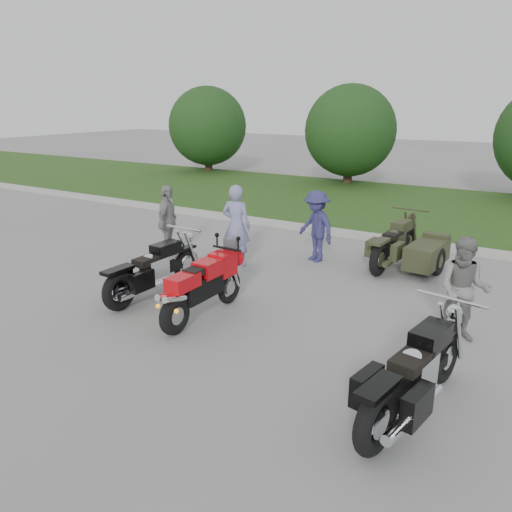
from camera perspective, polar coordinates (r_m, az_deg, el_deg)
The scene contains 13 objects.
ground at distance 8.02m, azimuth -4.63°, elevation -7.52°, with size 80.00×80.00×0.00m, color gray.
curb at distance 13.05m, azimuth 10.82°, elevation 2.47°, with size 60.00×0.30×0.15m, color #AFACA5.
grass_strip at distance 16.92m, azimuth 15.80°, elevation 5.51°, with size 60.00×8.00×0.14m, color #3B6121.
tree_far_left at distance 24.10m, azimuth -5.56°, elevation 14.55°, with size 3.60×3.60×4.00m.
tree_mid_left at distance 20.74m, azimuth 10.71°, elevation 13.88°, with size 3.60×3.60×4.00m.
sportbike_red at distance 7.95m, azimuth -6.23°, elevation -3.37°, with size 0.35×2.02×0.96m.
cruiser_left at distance 9.02m, azimuth -11.88°, elevation -1.81°, with size 0.41×2.35×0.90m.
cruiser_right at distance 5.82m, azimuth 17.42°, elevation -13.25°, with size 0.61×2.45×0.95m.
cruiser_sidecar at distance 10.71m, azimuth 17.46°, elevation 0.62°, with size 1.24×2.36×0.91m.
person_stripe at distance 10.44m, azimuth -2.26°, elevation 3.50°, with size 0.63×0.41×1.72m, color #8787B7.
person_grey at distance 7.76m, azimuth 22.65°, elevation -3.55°, with size 0.75×0.59×1.55m, color gray.
person_denim at distance 10.82m, azimuth 6.88°, elevation 3.39°, with size 1.00×0.57×1.55m, color navy.
person_back at distance 11.15m, azimuth -10.05°, elevation 3.86°, with size 0.95×0.39×1.62m, color #979892.
Camera 1 is at (4.28, -5.88, 3.37)m, focal length 35.00 mm.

